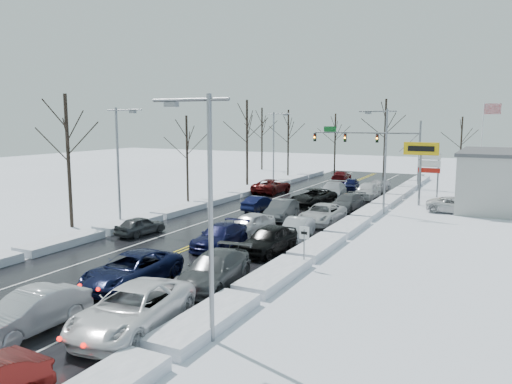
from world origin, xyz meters
The scene contains 44 objects.
ground centered at (0.00, 0.00, 0.00)m, with size 160.00×160.00×0.00m, color silver.
road_surface centered at (0.00, 2.00, 0.01)m, with size 14.00×84.00×0.01m, color black.
snow_bank_left centered at (-7.60, 2.00, 0.00)m, with size 1.81×72.00×0.51m, color white.
snow_bank_right centered at (7.60, 2.00, 0.00)m, with size 1.81×72.00×0.51m, color white.
traffic_signal_mast centered at (3.45, 27.99, 5.48)m, with size 13.28×0.39×8.00m.
tires_plus_sign centered at (10.50, 15.99, 4.99)m, with size 3.20×0.34×6.00m.
used_vehicles_sign centered at (10.50, 22.00, 3.32)m, with size 2.20×0.22×4.65m.
speed_limit_sign centered at (8.20, -8.00, 1.63)m, with size 0.55×0.09×2.35m.
flagpole centered at (15.17, 30.00, 5.93)m, with size 1.87×1.20×10.00m.
streetlight_se centered at (8.30, -18.00, 5.31)m, with size 3.20×0.25×9.00m.
streetlight_ne centered at (8.30, 10.00, 5.31)m, with size 3.20×0.25×9.00m.
streetlight_sw centered at (-8.30, -4.00, 5.31)m, with size 3.20×0.25×9.00m.
streetlight_nw centered at (-8.30, 24.00, 5.31)m, with size 3.20×0.25×9.00m.
tree_left_b centered at (-11.50, -6.00, 6.99)m, with size 4.00×4.00×10.00m.
tree_left_c centered at (-10.50, 8.00, 5.94)m, with size 3.40×3.40×8.50m.
tree_left_d centered at (-11.20, 22.00, 7.33)m, with size 4.20×4.20×10.50m.
tree_left_e centered at (-10.80, 34.00, 6.64)m, with size 3.80×3.80×9.50m.
tree_far_a centered at (-18.00, 40.00, 6.99)m, with size 4.00×4.00×10.00m.
tree_far_b centered at (-6.00, 41.00, 6.29)m, with size 3.60×3.60×9.00m.
tree_far_c centered at (2.00, 39.00, 7.68)m, with size 4.40×4.40×11.00m.
tree_far_d centered at (12.00, 40.50, 5.94)m, with size 3.40×3.40×8.50m.
queued_car_1 centered at (1.85, -20.46, 0.00)m, with size 1.67×4.80×1.58m, color #A5A7AD.
queued_car_2 centered at (1.63, -14.41, 0.00)m, with size 2.63×5.70×1.58m, color black.
queued_car_3 centered at (1.76, -6.20, 0.00)m, with size 2.08×5.13×1.49m, color black.
queued_car_4 centered at (1.91, -2.46, 0.00)m, with size 1.90×4.72×1.61m, color silver.
queued_car_5 centered at (1.56, 3.95, 0.00)m, with size 1.68×4.81×1.58m, color #414346.
queued_car_6 centered at (1.59, 11.19, 0.00)m, with size 2.67×5.78×1.61m, color black.
queued_car_7 centered at (1.80, 16.42, 0.00)m, with size 2.31×5.68×1.65m, color #ADB0B6.
queued_car_8 centered at (1.83, 22.90, 0.00)m, with size 1.67×4.14×1.41m, color black.
queued_car_10 centered at (5.21, -18.55, 0.00)m, with size 2.81×6.09×1.69m, color white.
queued_car_11 centered at (5.29, -12.66, 0.00)m, with size 2.27×5.57×1.62m, color #3D4042.
queued_car_12 centered at (5.07, -5.94, 0.00)m, with size 2.00×4.96×1.69m, color black.
queued_car_13 centered at (5.26, -1.88, 0.00)m, with size 1.53×4.39×1.45m, color #A7AAAF.
queued_car_14 centered at (5.11, 3.78, 0.00)m, with size 2.55×5.54×1.54m, color silver.
queued_car_15 centered at (5.12, 10.48, 0.00)m, with size 2.01×4.95×1.44m, color #444649.
queued_car_16 centered at (5.10, 17.63, 0.00)m, with size 2.03×5.05×1.72m, color silver.
queued_car_17 centered at (5.15, 22.48, 0.00)m, with size 1.44×4.12×1.36m, color #424547.
oncoming_car_0 centered at (-1.80, 6.63, 0.00)m, with size 1.42×4.07×1.34m, color #0B1033.
oncoming_car_1 centered at (-5.39, 16.84, 0.00)m, with size 2.63×5.70×1.58m, color #450909.
oncoming_car_2 centered at (-1.57, 30.27, 0.00)m, with size 2.04×5.01×1.45m, color #4B0A0D.
oncoming_car_3 centered at (-5.12, -5.68, 0.00)m, with size 1.56×3.89×1.32m, color #393B3E.
parked_car_0 centered at (14.08, 13.30, 0.00)m, with size 2.30×4.98×1.38m, color silver.
parked_car_1 centered at (17.17, 14.80, 0.00)m, with size 2.18×5.37×1.56m, color #3F4144.
parked_car_2 centered at (15.18, 23.22, 0.00)m, with size 1.95×4.85×1.65m, color black.
Camera 1 is at (17.84, -32.84, 8.12)m, focal length 35.00 mm.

